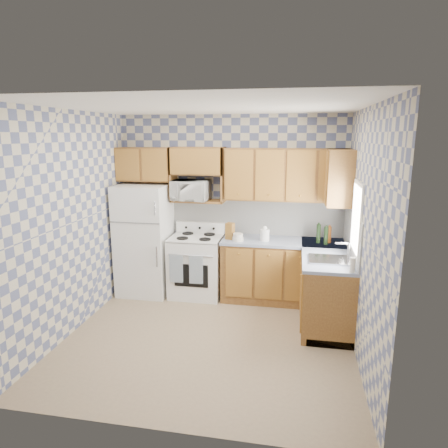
{
  "coord_description": "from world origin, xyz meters",
  "views": [
    {
      "loc": [
        0.99,
        -4.32,
        2.41
      ],
      "look_at": [
        0.05,
        0.75,
        1.25
      ],
      "focal_mm": 32.0,
      "sensor_mm": 36.0,
      "label": 1
    }
  ],
  "objects": [
    {
      "name": "dish_towel_left",
      "position": [
        -0.69,
        0.93,
        0.52
      ],
      "size": [
        0.2,
        0.02,
        0.42
      ],
      "primitive_type": "cube",
      "color": "navy",
      "rests_on": "stove_body"
    },
    {
      "name": "microwave_shelf",
      "position": [
        -0.47,
        1.44,
        1.44
      ],
      "size": [
        0.8,
        0.33,
        0.03
      ],
      "primitive_type": "cube",
      "color": "brown",
      "rests_on": "back_wall"
    },
    {
      "name": "base_cabinets_back",
      "position": [
        0.82,
        1.3,
        0.44
      ],
      "size": [
        1.75,
        0.6,
        0.88
      ],
      "primitive_type": "cube",
      "color": "brown",
      "rests_on": "floor"
    },
    {
      "name": "upper_cabinets_right",
      "position": [
        1.53,
        1.25,
        1.85
      ],
      "size": [
        0.33,
        0.7,
        0.74
      ],
      "primitive_type": "cube",
      "color": "brown",
      "rests_on": "right_wall"
    },
    {
      "name": "bottle_2",
      "position": [
        1.45,
        1.29,
        1.03
      ],
      "size": [
        0.06,
        0.06,
        0.23
      ],
      "primitive_type": "cylinder",
      "color": "#653210",
      "rests_on": "countertop_back"
    },
    {
      "name": "backsplash_back",
      "position": [
        0.4,
        1.59,
        1.2
      ],
      "size": [
        2.6,
        0.02,
        0.56
      ],
      "primitive_type": "cube",
      "color": "white",
      "rests_on": "back_wall"
    },
    {
      "name": "soap_bottle",
      "position": [
        1.62,
        0.05,
        1.01
      ],
      "size": [
        0.06,
        0.06,
        0.17
      ],
      "primitive_type": "cylinder",
      "color": "beige",
      "rests_on": "countertop_right"
    },
    {
      "name": "back_wall",
      "position": [
        0.0,
        1.6,
        1.35
      ],
      "size": [
        3.4,
        0.02,
        2.7
      ],
      "primitive_type": "cube",
      "color": "slate",
      "rests_on": "ground"
    },
    {
      "name": "refrigerator",
      "position": [
        -1.27,
        1.25,
        0.84
      ],
      "size": [
        0.75,
        0.7,
        1.68
      ],
      "primitive_type": "cube",
      "color": "white",
      "rests_on": "floor"
    },
    {
      "name": "microwave",
      "position": [
        -0.57,
        1.38,
        1.6
      ],
      "size": [
        0.57,
        0.41,
        0.3
      ],
      "primitive_type": "imported",
      "rotation": [
        0.0,
        0.0,
        -0.08
      ],
      "color": "white",
      "rests_on": "microwave_shelf"
    },
    {
      "name": "backsplash_right",
      "position": [
        1.69,
        0.8,
        1.2
      ],
      "size": [
        0.02,
        1.6,
        0.56
      ],
      "primitive_type": "cube",
      "color": "white",
      "rests_on": "right_wall"
    },
    {
      "name": "countertop_right",
      "position": [
        1.4,
        0.8,
        0.9
      ],
      "size": [
        0.63,
        1.6,
        0.04
      ],
      "primitive_type": "cube",
      "color": "slate",
      "rests_on": "base_cabinets_right"
    },
    {
      "name": "bottle_1",
      "position": [
        1.4,
        1.19,
        1.04
      ],
      "size": [
        0.06,
        0.06,
        0.25
      ],
      "primitive_type": "cylinder",
      "color": "black",
      "rests_on": "countertop_back"
    },
    {
      "name": "base_cabinets_right",
      "position": [
        1.4,
        0.8,
        0.44
      ],
      "size": [
        0.6,
        1.6,
        0.88
      ],
      "primitive_type": "cube",
      "color": "brown",
      "rests_on": "floor"
    },
    {
      "name": "electric_kettle",
      "position": [
        0.56,
        1.23,
        1.0
      ],
      "size": [
        0.13,
        0.13,
        0.17
      ],
      "primitive_type": "cylinder",
      "color": "white",
      "rests_on": "countertop_back"
    },
    {
      "name": "knife_block",
      "position": [
        0.05,
        1.23,
        1.04
      ],
      "size": [
        0.13,
        0.13,
        0.24
      ],
      "primitive_type": "cube",
      "rotation": [
        0.0,
        0.0,
        -0.28
      ],
      "color": "brown",
      "rests_on": "countertop_back"
    },
    {
      "name": "stove_body",
      "position": [
        -0.47,
        1.28,
        0.45
      ],
      "size": [
        0.76,
        0.65,
        0.9
      ],
      "primitive_type": "cube",
      "color": "white",
      "rests_on": "floor"
    },
    {
      "name": "sink",
      "position": [
        1.4,
        0.45,
        0.93
      ],
      "size": [
        0.48,
        0.4,
        0.03
      ],
      "primitive_type": "cube",
      "color": "#B7B7BC",
      "rests_on": "countertop_right"
    },
    {
      "name": "dish_towel_right",
      "position": [
        -0.39,
        0.93,
        0.52
      ],
      "size": [
        0.2,
        0.02,
        0.42
      ],
      "primitive_type": "cube",
      "color": "navy",
      "rests_on": "stove_body"
    },
    {
      "name": "bottle_0",
      "position": [
        1.3,
        1.25,
        1.05
      ],
      "size": [
        0.06,
        0.06,
        0.27
      ],
      "primitive_type": "cylinder",
      "color": "black",
      "rests_on": "countertop_back"
    },
    {
      "name": "cooktop",
      "position": [
        -0.47,
        1.28,
        0.91
      ],
      "size": [
        0.76,
        0.65,
        0.02
      ],
      "primitive_type": "cube",
      "color": "silver",
      "rests_on": "stove_body"
    },
    {
      "name": "floor",
      "position": [
        0.0,
        0.0,
        0.0
      ],
      "size": [
        3.4,
        3.4,
        0.0
      ],
      "primitive_type": "plane",
      "color": "#816A52",
      "rests_on": "ground"
    },
    {
      "name": "window",
      "position": [
        1.69,
        0.45,
        1.45
      ],
      "size": [
        0.02,
        0.66,
        0.86
      ],
      "primitive_type": "cube",
      "color": "white",
      "rests_on": "right_wall"
    },
    {
      "name": "food_containers",
      "position": [
        0.18,
        1.15,
        0.97
      ],
      "size": [
        0.16,
        0.16,
        0.11
      ],
      "primitive_type": null,
      "color": "beige",
      "rests_on": "countertop_back"
    },
    {
      "name": "countertop_back",
      "position": [
        0.82,
        1.3,
        0.9
      ],
      "size": [
        1.77,
        0.63,
        0.04
      ],
      "primitive_type": "cube",
      "color": "slate",
      "rests_on": "base_cabinets_back"
    },
    {
      "name": "right_wall",
      "position": [
        1.7,
        0.0,
        1.35
      ],
      "size": [
        0.02,
        3.2,
        2.7
      ],
      "primitive_type": "cube",
      "color": "slate",
      "rests_on": "ground"
    },
    {
      "name": "backguard",
      "position": [
        -0.47,
        1.55,
        1.0
      ],
      "size": [
        0.76,
        0.08,
        0.17
      ],
      "primitive_type": "cube",
      "color": "white",
      "rests_on": "cooktop"
    },
    {
      "name": "upper_cabinets_back",
      "position": [
        0.82,
        1.44,
        1.85
      ],
      "size": [
        1.75,
        0.33,
        0.74
      ],
      "primitive_type": "cube",
      "color": "brown",
      "rests_on": "back_wall"
    },
    {
      "name": "upper_cabinets_fridge",
      "position": [
        -1.29,
        1.44,
        1.97
      ],
      "size": [
        0.82,
        0.33,
        0.5
      ],
      "primitive_type": "cube",
      "color": "brown",
      "rests_on": "back_wall"
    }
  ]
}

